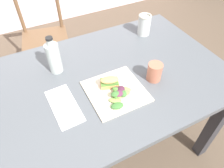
{
  "coord_description": "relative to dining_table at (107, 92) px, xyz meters",
  "views": [
    {
      "loc": [
        -0.38,
        -0.78,
        1.52
      ],
      "look_at": [
        -0.04,
        -0.12,
        0.76
      ],
      "focal_mm": 33.68,
      "sensor_mm": 36.0,
      "label": 1
    }
  ],
  "objects": [
    {
      "name": "salad_mixed_greens",
      "position": [
        -0.01,
        -0.16,
        0.15
      ],
      "size": [
        0.15,
        0.14,
        0.04
      ],
      "color": "#84A84C",
      "rests_on": "plate_lunch"
    },
    {
      "name": "chair_wooden_far",
      "position": [
        -0.14,
        1.0,
        -0.17
      ],
      "size": [
        0.47,
        0.47,
        0.87
      ],
      "color": "brown",
      "rests_on": "ground"
    },
    {
      "name": "cup_extra_side",
      "position": [
        0.21,
        -0.13,
        0.17
      ],
      "size": [
        0.08,
        0.08,
        0.1
      ],
      "primitive_type": "cylinder",
      "color": "#B2664C",
      "rests_on": "dining_table"
    },
    {
      "name": "mason_jar_iced_tea",
      "position": [
        0.4,
        0.26,
        0.18
      ],
      "size": [
        0.08,
        0.08,
        0.14
      ],
      "color": "gold",
      "rests_on": "dining_table"
    },
    {
      "name": "plate_lunch",
      "position": [
        -0.01,
        -0.12,
        0.13
      ],
      "size": [
        0.28,
        0.28,
        0.01
      ],
      "primitive_type": "cube",
      "color": "beige",
      "rests_on": "dining_table"
    },
    {
      "name": "ground_plane",
      "position": [
        0.03,
        0.04,
        -0.62
      ],
      "size": [
        9.28,
        9.28,
        0.0
      ],
      "primitive_type": "plane",
      "color": "brown"
    },
    {
      "name": "dining_table",
      "position": [
        0.0,
        0.0,
        0.0
      ],
      "size": [
        1.33,
        0.87,
        0.74
      ],
      "color": "#51565B",
      "rests_on": "ground"
    },
    {
      "name": "bottle_cold_brew",
      "position": [
        -0.22,
        0.17,
        0.2
      ],
      "size": [
        0.07,
        0.07,
        0.21
      ],
      "color": "black",
      "rests_on": "dining_table"
    },
    {
      "name": "fork_on_napkin",
      "position": [
        -0.27,
        -0.07,
        0.13
      ],
      "size": [
        0.04,
        0.19,
        0.0
      ],
      "color": "silver",
      "rests_on": "napkin_folded"
    },
    {
      "name": "napkin_folded",
      "position": [
        -0.27,
        -0.09,
        0.12
      ],
      "size": [
        0.12,
        0.26,
        0.0
      ],
      "primitive_type": "cube",
      "rotation": [
        0.0,
        0.0,
        0.04
      ],
      "color": "white",
      "rests_on": "dining_table"
    },
    {
      "name": "sandwich_half_front",
      "position": [
        -0.02,
        -0.08,
        0.16
      ],
      "size": [
        0.1,
        0.08,
        0.06
      ],
      "color": "tan",
      "rests_on": "plate_lunch"
    }
  ]
}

